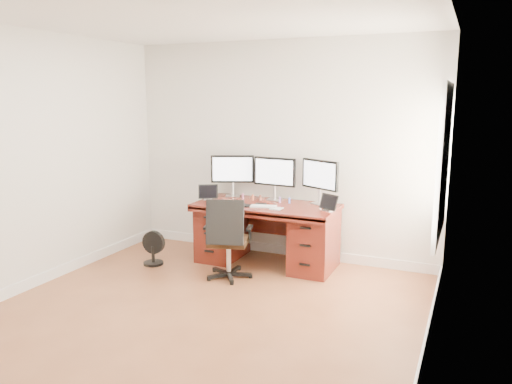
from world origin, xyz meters
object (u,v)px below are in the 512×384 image
at_px(floor_fan, 153,249).
at_px(office_chair, 228,252).
at_px(desk, 267,232).
at_px(keyboard, 263,206).
at_px(monitor_center, 275,173).

bearing_deg(floor_fan, office_chair, -8.49).
xyz_separation_m(desk, keyboard, (0.03, -0.19, 0.36)).
height_order(office_chair, monitor_center, monitor_center).
relative_size(desk, office_chair, 1.82).
height_order(floor_fan, keyboard, keyboard).
bearing_deg(monitor_center, floor_fan, -142.43).
bearing_deg(office_chair, floor_fan, 160.37).
bearing_deg(keyboard, office_chair, -128.69).
height_order(desk, office_chair, office_chair).
relative_size(desk, floor_fan, 4.10).
bearing_deg(floor_fan, desk, 20.39).
height_order(floor_fan, monitor_center, monitor_center).
height_order(desk, keyboard, keyboard).
xyz_separation_m(monitor_center, keyboard, (0.03, -0.43, -0.33)).
distance_m(office_chair, floor_fan, 1.06).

